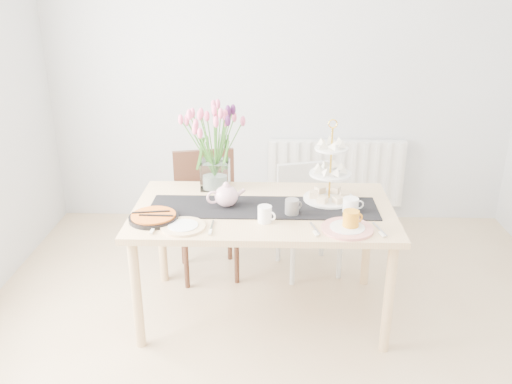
{
  "coord_description": "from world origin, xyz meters",
  "views": [
    {
      "loc": [
        -0.07,
        -2.36,
        2.08
      ],
      "look_at": [
        -0.16,
        0.65,
        0.88
      ],
      "focal_mm": 38.0,
      "sensor_mm": 36.0,
      "label": 1
    }
  ],
  "objects_px": {
    "chair_white": "(306,210)",
    "cake_stand": "(330,181)",
    "tart_tin": "(154,217)",
    "mug_orange": "(351,220)",
    "tulip_vase": "(214,134)",
    "mug_grey": "(292,207)",
    "chair_brown": "(206,204)",
    "mug_white": "(265,214)",
    "cream_jug": "(351,206)",
    "teapot": "(226,196)",
    "plate_left": "(183,227)",
    "radiator": "(335,173)",
    "dining_table": "(263,219)",
    "plate_right": "(347,229)"
  },
  "relations": [
    {
      "from": "cake_stand",
      "to": "mug_white",
      "type": "height_order",
      "value": "cake_stand"
    },
    {
      "from": "dining_table",
      "to": "cream_jug",
      "type": "bearing_deg",
      "value": -6.27
    },
    {
      "from": "chair_brown",
      "to": "mug_grey",
      "type": "height_order",
      "value": "chair_brown"
    },
    {
      "from": "plate_right",
      "to": "mug_orange",
      "type": "bearing_deg",
      "value": 35.88
    },
    {
      "from": "teapot",
      "to": "mug_grey",
      "type": "bearing_deg",
      "value": -31.1
    },
    {
      "from": "mug_grey",
      "to": "plate_left",
      "type": "relative_size",
      "value": 0.38
    },
    {
      "from": "dining_table",
      "to": "mug_orange",
      "type": "height_order",
      "value": "mug_orange"
    },
    {
      "from": "chair_white",
      "to": "cake_stand",
      "type": "xyz_separation_m",
      "value": [
        0.1,
        -0.52,
        0.43
      ]
    },
    {
      "from": "dining_table",
      "to": "cake_stand",
      "type": "bearing_deg",
      "value": 16.96
    },
    {
      "from": "chair_brown",
      "to": "mug_white",
      "type": "height_order",
      "value": "chair_brown"
    },
    {
      "from": "mug_white",
      "to": "plate_left",
      "type": "height_order",
      "value": "mug_white"
    },
    {
      "from": "teapot",
      "to": "chair_white",
      "type": "bearing_deg",
      "value": 33.4
    },
    {
      "from": "mug_orange",
      "to": "plate_left",
      "type": "xyz_separation_m",
      "value": [
        -0.95,
        -0.01,
        -0.05
      ]
    },
    {
      "from": "dining_table",
      "to": "mug_white",
      "type": "distance_m",
      "value": 0.24
    },
    {
      "from": "plate_left",
      "to": "plate_right",
      "type": "xyz_separation_m",
      "value": [
        0.93,
        0.0,
        0.0
      ]
    },
    {
      "from": "mug_grey",
      "to": "cream_jug",
      "type": "bearing_deg",
      "value": -29.26
    },
    {
      "from": "mug_white",
      "to": "plate_right",
      "type": "bearing_deg",
      "value": 20.61
    },
    {
      "from": "cream_jug",
      "to": "plate_right",
      "type": "xyz_separation_m",
      "value": [
        -0.05,
        -0.24,
        -0.04
      ]
    },
    {
      "from": "tart_tin",
      "to": "mug_white",
      "type": "height_order",
      "value": "mug_white"
    },
    {
      "from": "radiator",
      "to": "plate_left",
      "type": "bearing_deg",
      "value": -120.94
    },
    {
      "from": "mug_grey",
      "to": "plate_left",
      "type": "distance_m",
      "value": 0.66
    },
    {
      "from": "mug_orange",
      "to": "plate_right",
      "type": "relative_size",
      "value": 0.37
    },
    {
      "from": "tart_tin",
      "to": "plate_left",
      "type": "xyz_separation_m",
      "value": [
        0.19,
        -0.1,
        -0.01
      ]
    },
    {
      "from": "radiator",
      "to": "teapot",
      "type": "height_order",
      "value": "teapot"
    },
    {
      "from": "plate_left",
      "to": "teapot",
      "type": "bearing_deg",
      "value": 53.55
    },
    {
      "from": "tart_tin",
      "to": "mug_orange",
      "type": "height_order",
      "value": "mug_orange"
    },
    {
      "from": "teapot",
      "to": "radiator",
      "type": "bearing_deg",
      "value": 43.97
    },
    {
      "from": "chair_white",
      "to": "tart_tin",
      "type": "distance_m",
      "value": 1.3
    },
    {
      "from": "chair_brown",
      "to": "plate_right",
      "type": "bearing_deg",
      "value": -56.39
    },
    {
      "from": "chair_white",
      "to": "tulip_vase",
      "type": "distance_m",
      "value": 0.97
    },
    {
      "from": "tulip_vase",
      "to": "plate_right",
      "type": "relative_size",
      "value": 2.31
    },
    {
      "from": "chair_brown",
      "to": "mug_white",
      "type": "xyz_separation_m",
      "value": [
        0.44,
        -0.78,
        0.27
      ]
    },
    {
      "from": "tulip_vase",
      "to": "plate_left",
      "type": "xyz_separation_m",
      "value": [
        -0.12,
        -0.64,
        -0.37
      ]
    },
    {
      "from": "mug_white",
      "to": "plate_right",
      "type": "height_order",
      "value": "mug_white"
    },
    {
      "from": "plate_left",
      "to": "chair_brown",
      "type": "bearing_deg",
      "value": 88.38
    },
    {
      "from": "tart_tin",
      "to": "mug_white",
      "type": "bearing_deg",
      "value": -0.63
    },
    {
      "from": "radiator",
      "to": "cream_jug",
      "type": "height_order",
      "value": "cream_jug"
    },
    {
      "from": "cream_jug",
      "to": "mug_white",
      "type": "height_order",
      "value": "mug_white"
    },
    {
      "from": "cake_stand",
      "to": "mug_white",
      "type": "relative_size",
      "value": 4.89
    },
    {
      "from": "chair_brown",
      "to": "plate_right",
      "type": "xyz_separation_m",
      "value": [
        0.91,
        -0.88,
        0.23
      ]
    },
    {
      "from": "mug_white",
      "to": "chair_white",
      "type": "bearing_deg",
      "value": 102.44
    },
    {
      "from": "tulip_vase",
      "to": "mug_grey",
      "type": "relative_size",
      "value": 6.9
    },
    {
      "from": "cake_stand",
      "to": "plate_right",
      "type": "xyz_separation_m",
      "value": [
        0.06,
        -0.42,
        -0.13
      ]
    },
    {
      "from": "chair_white",
      "to": "teapot",
      "type": "relative_size",
      "value": 3.39
    },
    {
      "from": "tulip_vase",
      "to": "tart_tin",
      "type": "bearing_deg",
      "value": -120.27
    },
    {
      "from": "chair_white",
      "to": "mug_grey",
      "type": "height_order",
      "value": "mug_grey"
    },
    {
      "from": "teapot",
      "to": "plate_left",
      "type": "height_order",
      "value": "teapot"
    },
    {
      "from": "mug_orange",
      "to": "mug_white",
      "type": "bearing_deg",
      "value": 141.75
    },
    {
      "from": "tart_tin",
      "to": "tulip_vase",
      "type": "bearing_deg",
      "value": 59.73
    },
    {
      "from": "dining_table",
      "to": "mug_grey",
      "type": "xyz_separation_m",
      "value": [
        0.17,
        -0.1,
        0.13
      ]
    }
  ]
}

